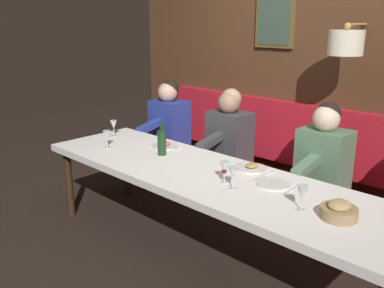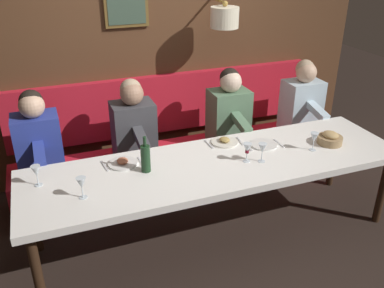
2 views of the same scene
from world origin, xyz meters
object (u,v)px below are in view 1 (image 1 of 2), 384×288
Objects in this scene: wine_glass_3 at (233,173)px; bread_bowl at (339,211)px; dining_table at (207,180)px; diner_middle at (229,131)px; diner_far at (169,118)px; wine_bottle at (162,142)px; diner_near at (324,153)px; wine_glass_4 at (224,168)px; wine_glass_0 at (114,125)px; wine_glass_2 at (107,136)px; wine_glass_1 at (302,193)px.

bread_bowl is at bearing -83.80° from wine_glass_3.
diner_middle reaches higher than dining_table.
diner_far reaches higher than wine_glass_3.
wine_bottle reaches higher than wine_glass_3.
diner_near reaches higher than wine_glass_4.
wine_glass_4 is at bearing -107.25° from dining_table.
wine_glass_0 is at bearing 82.44° from wine_glass_4.
diner_middle reaches higher than wine_bottle.
wine_glass_0 is 0.41m from wine_glass_2.
dining_table is at bearing -122.78° from diner_far.
diner_near is 1.01m from wine_glass_3.
wine_glass_3 reaches higher than bread_bowl.
wine_glass_2 is 1.34m from wine_glass_4.
dining_table is at bearing 83.96° from wine_glass_1.
wine_glass_3 is 0.55× the size of wine_bottle.
wine_glass_1 and wine_glass_4 have the same top height.
wine_bottle is at bearing 126.34° from diner_near.
wine_glass_0 is at bearing 129.12° from diner_middle.
wine_glass_4 is (-0.95, -1.60, 0.04)m from diner_far.
wine_glass_1 is at bearing -88.54° from wine_glass_2.
wine_glass_2 is 0.75× the size of bread_bowl.
wine_glass_3 is at bearing -140.03° from diner_middle.
wine_glass_0 is 0.75× the size of bread_bowl.
dining_table is 19.43× the size of wine_glass_0.
wine_glass_2 is (-1.02, 0.62, 0.04)m from diner_middle.
wine_glass_4 is at bearing -97.56° from wine_glass_0.
wine_glass_1 is at bearing -96.25° from wine_bottle.
diner_middle reaches higher than wine_glass_2.
bread_bowl is at bearing -87.68° from wine_glass_4.
wine_glass_1 is 1.00× the size of wine_glass_4.
wine_glass_1 reaches higher than dining_table.
diner_near is 1.01m from diner_middle.
diner_far is at bearing 59.75° from wine_glass_3.
wine_glass_0 is 2.27m from wine_glass_1.
diner_middle is 1.20m from wine_glass_2.
wine_bottle is at bearing 78.85° from wine_glass_3.
bread_bowl is at bearing -93.56° from wine_bottle.
wine_glass_0 is 2.49m from bread_bowl.
wine_glass_2 and wine_glass_4 have the same top height.
wine_glass_3 is (-0.26, -1.74, 0.00)m from wine_glass_0.
wine_glass_0 is at bearing 84.03° from wine_glass_1.
wine_glass_2 is at bearing 91.46° from wine_glass_1.
diner_far is at bearing 66.43° from wine_glass_1.
diner_near is (0.88, -0.52, 0.13)m from dining_table.
diner_middle reaches higher than bread_bowl.
wine_glass_2 is at bearing 97.26° from dining_table.
wine_glass_1 and wine_glass_2 have the same top height.
diner_near reaches higher than wine_glass_1.
wine_glass_2 is at bearing 92.76° from bread_bowl.
wine_glass_1 is (-0.97, -2.23, 0.04)m from diner_far.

